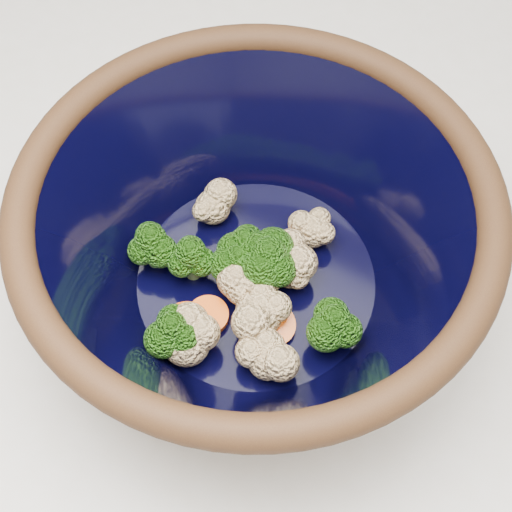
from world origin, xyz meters
name	(u,v)px	position (x,y,z in m)	size (l,w,h in m)	color
mixing_bowl	(256,246)	(-0.07, 0.07, 0.98)	(0.36, 0.36, 0.14)	black
vegetable_pile	(242,281)	(-0.07, 0.05, 0.95)	(0.18, 0.16, 0.05)	#608442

